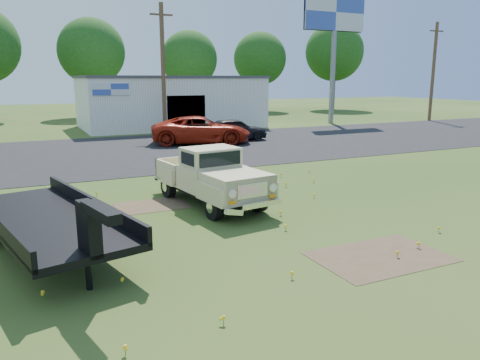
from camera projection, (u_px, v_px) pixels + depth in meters
name	position (u px, v px, depth m)	size (l,w,h in m)	color
ground	(259.00, 228.00, 12.55)	(140.00, 140.00, 0.00)	#274616
asphalt_lot	(132.00, 151.00, 25.77)	(90.00, 14.00, 0.02)	black
dirt_patch_a	(380.00, 257.00, 10.54)	(3.00, 2.00, 0.01)	brown
dirt_patch_b	(152.00, 206.00, 14.79)	(2.20, 1.60, 0.01)	brown
commercial_building	(170.00, 101.00, 38.43)	(14.20, 8.20, 4.15)	beige
billboard	(334.00, 24.00, 40.37)	(6.10, 0.45, 11.05)	slate
utility_pole_mid	(163.00, 69.00, 32.65)	(1.60, 0.30, 9.00)	#4B2F22
utility_pole_east	(433.00, 71.00, 43.63)	(1.60, 0.30, 9.00)	#4B2F22
treeline_d	(91.00, 52.00, 47.68)	(6.72, 6.72, 10.00)	#3D271C
treeline_e	(189.00, 59.00, 50.72)	(6.08, 6.08, 9.04)	#3D271C
treeline_f	(260.00, 59.00, 57.07)	(6.40, 6.40, 9.52)	#3D271C
treeline_g	(334.00, 52.00, 59.77)	(7.36, 7.36, 10.95)	#3D271C
vintage_pickup_truck	(211.00, 176.00, 14.81)	(1.97, 5.06, 1.84)	#C3B983
flatbed_trailer	(46.00, 214.00, 10.66)	(2.22, 6.65, 1.81)	black
red_pickup	(201.00, 130.00, 28.59)	(2.77, 6.01, 1.67)	maroon
dark_sedan	(234.00, 130.00, 30.12)	(1.69, 4.20, 1.43)	black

